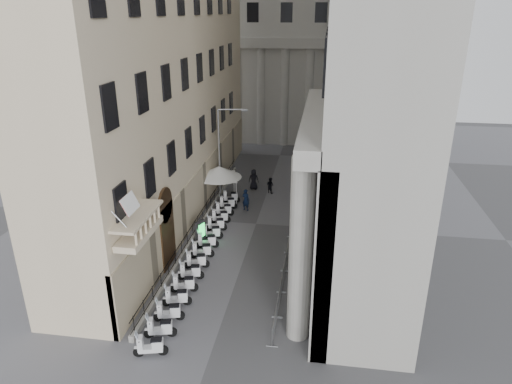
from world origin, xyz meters
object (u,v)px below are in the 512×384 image
street_lamp (223,146)px  security_tent (223,173)px  info_kiosk (200,233)px  scooter_0 (152,355)px  pedestrian_b (270,185)px  pedestrian_a (246,200)px

street_lamp → security_tent: bearing=-87.2°
street_lamp → info_kiosk: street_lamp is taller
scooter_0 → pedestrian_b: size_ratio=0.98×
street_lamp → info_kiosk: 10.32m
street_lamp → info_kiosk: size_ratio=4.36×
info_kiosk → street_lamp: bearing=115.9°
street_lamp → pedestrian_a: bearing=-56.5°
scooter_0 → pedestrian_b: bearing=-22.0°
scooter_0 → security_tent: (-0.68, 20.00, 2.75)m
scooter_0 → pedestrian_a: size_ratio=0.77×
scooter_0 → info_kiosk: bearing=-11.0°
pedestrian_b → security_tent: bearing=70.6°
pedestrian_a → scooter_0: bearing=108.1°
scooter_0 → security_tent: security_tent is taller
info_kiosk → pedestrian_a: bearing=95.2°
security_tent → pedestrian_b: (3.91, 2.90, -1.98)m
info_kiosk → scooter_0: bearing=-63.1°
street_lamp → scooter_0: bearing=-95.8°
pedestrian_b → pedestrian_a: bearing=103.9°
street_lamp → pedestrian_b: street_lamp is taller
security_tent → info_kiosk: 8.31m
scooter_0 → security_tent: size_ratio=0.37×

